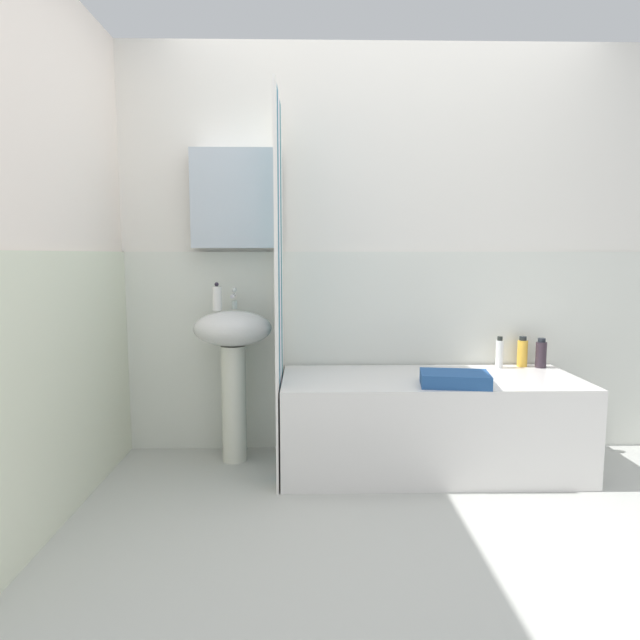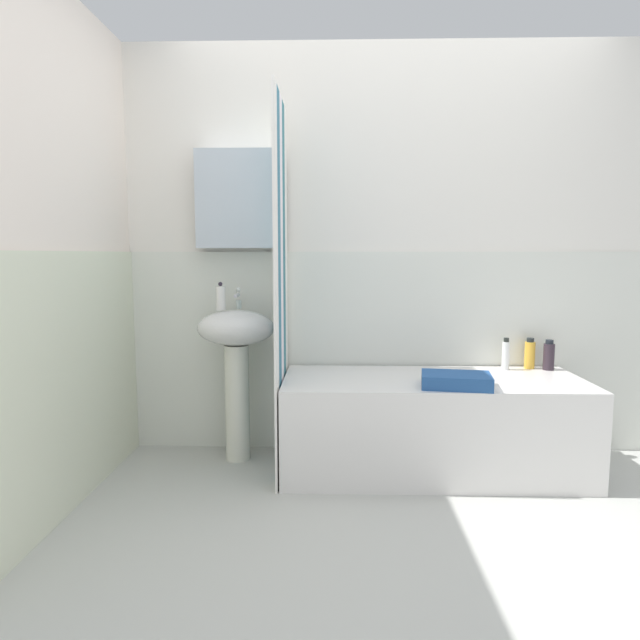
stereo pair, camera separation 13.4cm
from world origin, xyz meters
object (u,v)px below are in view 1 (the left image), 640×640
at_px(sink, 233,352).
at_px(bathtub, 429,423).
at_px(soap_dispenser, 217,298).
at_px(towel_folded, 455,379).
at_px(body_wash_bottle, 541,354).
at_px(lotion_bottle, 499,353).
at_px(shampoo_bottle, 522,352).

height_order(sink, bathtub, sink).
bearing_deg(sink, soap_dispenser, 174.07).
bearing_deg(towel_folded, bathtub, 111.69).
distance_m(soap_dispenser, body_wash_bottle, 1.92).
relative_size(lotion_bottle, towel_folded, 0.55).
height_order(sink, towel_folded, sink).
height_order(soap_dispenser, towel_folded, soap_dispenser).
bearing_deg(soap_dispenser, towel_folded, -15.54).
xyz_separation_m(soap_dispenser, shampoo_bottle, (1.79, 0.13, -0.34)).
height_order(shampoo_bottle, towel_folded, shampoo_bottle).
relative_size(bathtub, towel_folded, 4.71).
bearing_deg(lotion_bottle, sink, -176.54).
bearing_deg(sink, lotion_bottle, 3.46).
bearing_deg(shampoo_bottle, body_wash_bottle, -20.27).
height_order(sink, lotion_bottle, sink).
height_order(sink, body_wash_bottle, sink).
height_order(sink, soap_dispenser, soap_dispenser).
xyz_separation_m(bathtub, towel_folded, (0.08, -0.20, 0.29)).
relative_size(bathtub, lotion_bottle, 8.62).
relative_size(sink, shampoo_bottle, 4.80).
bearing_deg(towel_folded, lotion_bottle, 49.06).
relative_size(shampoo_bottle, lotion_bottle, 0.97).
relative_size(bathtub, body_wash_bottle, 9.18).
bearing_deg(towel_folded, shampoo_bottle, 41.94).
distance_m(shampoo_bottle, towel_folded, 0.71).
distance_m(bathtub, lotion_bottle, 0.62).
xyz_separation_m(body_wash_bottle, shampoo_bottle, (-0.10, 0.04, 0.00)).
bearing_deg(bathtub, sink, 172.68).
relative_size(body_wash_bottle, lotion_bottle, 0.94).
height_order(body_wash_bottle, shampoo_bottle, shampoo_bottle).
bearing_deg(lotion_bottle, towel_folded, -130.94).
xyz_separation_m(sink, body_wash_bottle, (1.80, 0.10, -0.04)).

